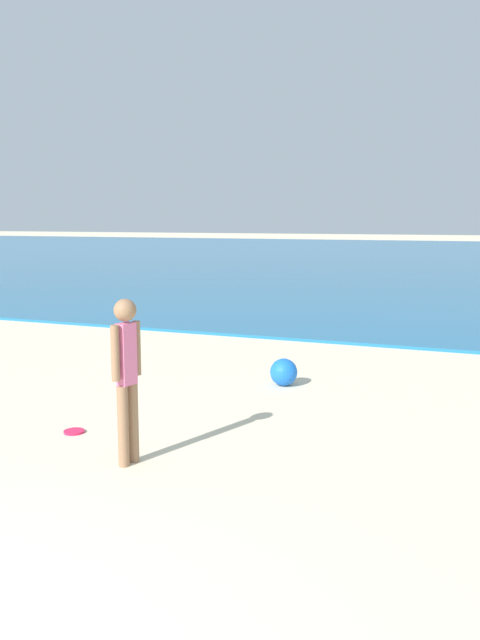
{
  "coord_description": "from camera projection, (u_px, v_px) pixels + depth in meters",
  "views": [
    {
      "loc": [
        2.93,
        -1.46,
        2.3
      ],
      "look_at": [
        -0.08,
        6.01,
        1.05
      ],
      "focal_mm": 36.43,
      "sensor_mm": 36.0,
      "label": 1
    }
  ],
  "objects": [
    {
      "name": "person_standing",
      "position": [
        127.0,
        371.0,
        6.04
      ],
      "size": [
        0.21,
        0.36,
        1.58
      ],
      "rotation": [
        0.0,
        0.0,
        4.52
      ],
      "color": "#936B4C",
      "rests_on": "ground"
    },
    {
      "name": "frisbee",
      "position": [
        74.0,
        432.0,
        7.07
      ],
      "size": [
        0.22,
        0.22,
        0.03
      ],
      "primitive_type": "cylinder",
      "color": "#E51E4C",
      "rests_on": "ground"
    },
    {
      "name": "beach_ball",
      "position": [
        284.0,
        372.0,
        9.05
      ],
      "size": [
        0.38,
        0.38,
        0.38
      ],
      "primitive_type": "sphere",
      "color": "blue",
      "rests_on": "ground"
    },
    {
      "name": "water",
      "position": [
        450.0,
        257.0,
        39.64
      ],
      "size": [
        160.0,
        60.0,
        0.06
      ],
      "primitive_type": "cube",
      "color": "#1E6B9E",
      "rests_on": "ground"
    }
  ]
}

